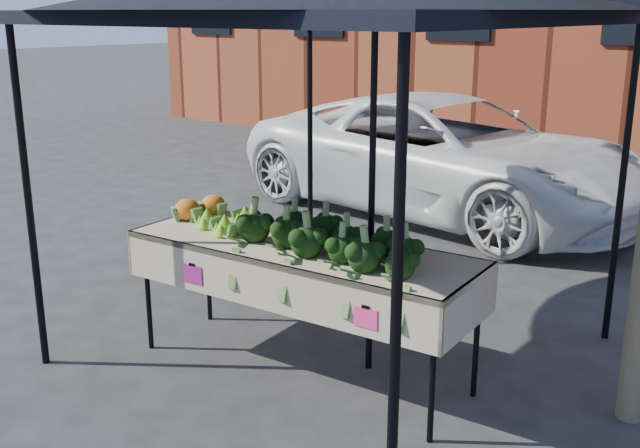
{
  "coord_description": "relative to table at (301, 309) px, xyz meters",
  "views": [
    {
      "loc": [
        2.85,
        -3.48,
        2.37
      ],
      "look_at": [
        -0.19,
        0.26,
        1.0
      ],
      "focal_mm": 42.01,
      "sensor_mm": 36.0,
      "label": 1
    }
  ],
  "objects": [
    {
      "name": "cauliflower_pair",
      "position": [
        -1.04,
        0.07,
        0.54
      ],
      "size": [
        0.23,
        0.43,
        0.18
      ],
      "primitive_type": "ellipsoid",
      "color": "orange",
      "rests_on": "table"
    },
    {
      "name": "canopy",
      "position": [
        -0.02,
        0.4,
        0.92
      ],
      "size": [
        3.16,
        3.16,
        2.74
      ],
      "primitive_type": null,
      "color": "black",
      "rests_on": "ground"
    },
    {
      "name": "table",
      "position": [
        0.0,
        0.0,
        0.0
      ],
      "size": [
        2.47,
        1.02,
        0.9
      ],
      "color": "beige",
      "rests_on": "ground"
    },
    {
      "name": "broccoli_heap",
      "position": [
        0.27,
        0.03,
        0.58
      ],
      "size": [
        1.37,
        0.57,
        0.25
      ],
      "primitive_type": "ellipsoid",
      "color": "black",
      "rests_on": "table"
    },
    {
      "name": "ground",
      "position": [
        0.19,
        -0.06,
        -0.45
      ],
      "size": [
        90.0,
        90.0,
        0.0
      ],
      "primitive_type": "plane",
      "color": "#28282A"
    },
    {
      "name": "romanesco_cluster",
      "position": [
        -0.67,
        -0.01,
        0.55
      ],
      "size": [
        0.43,
        0.47,
        0.2
      ],
      "primitive_type": "ellipsoid",
      "color": "#7EBF2D",
      "rests_on": "table"
    }
  ]
}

